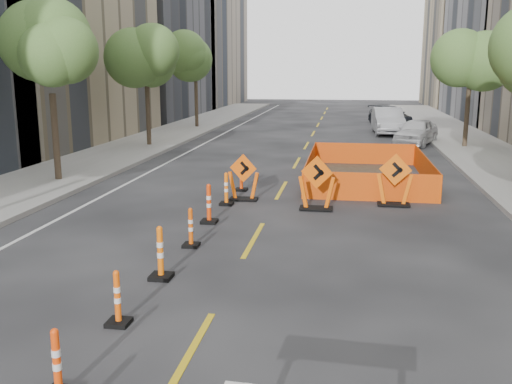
% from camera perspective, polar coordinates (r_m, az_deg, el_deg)
% --- Properties ---
extents(ground_plane, '(140.00, 140.00, 0.00)m').
position_cam_1_polar(ground_plane, '(10.62, -3.80, -11.01)').
color(ground_plane, black).
extents(sidewalk_left, '(4.00, 90.00, 0.15)m').
position_cam_1_polar(sidewalk_left, '(24.60, -18.18, 2.02)').
color(sidewalk_left, gray).
rests_on(sidewalk_left, ground).
extents(bld_left_d, '(12.00, 16.00, 14.00)m').
position_cam_1_polar(bld_left_d, '(52.44, -12.83, 15.04)').
color(bld_left_d, '#4C4C51').
rests_on(bld_left_d, ground).
extents(bld_left_e, '(12.00, 20.00, 20.00)m').
position_cam_1_polar(bld_left_e, '(68.13, -7.63, 17.05)').
color(bld_left_e, gray).
rests_on(bld_left_e, ground).
extents(bld_right_e, '(12.00, 14.00, 16.00)m').
position_cam_1_polar(bld_right_e, '(69.79, 22.08, 14.53)').
color(bld_right_e, tan).
rests_on(bld_right_e, ground).
extents(tree_l_b, '(2.80, 2.80, 5.95)m').
position_cam_1_polar(tree_l_b, '(22.21, -19.93, 12.41)').
color(tree_l_b, '#382B1E').
rests_on(tree_l_b, ground).
extents(tree_l_c, '(2.80, 2.80, 5.95)m').
position_cam_1_polar(tree_l_c, '(31.36, -10.94, 12.66)').
color(tree_l_c, '#382B1E').
rests_on(tree_l_c, ground).
extents(tree_l_d, '(2.80, 2.80, 5.95)m').
position_cam_1_polar(tree_l_d, '(40.91, -6.07, 12.67)').
color(tree_l_d, '#382B1E').
rests_on(tree_l_d, ground).
extents(tree_r_c, '(2.80, 2.80, 5.95)m').
position_cam_1_polar(tree_r_c, '(32.10, 20.70, 12.09)').
color(tree_r_c, '#382B1E').
rests_on(tree_r_c, ground).
extents(channelizer_1, '(0.38, 0.38, 0.97)m').
position_cam_1_polar(channelizer_1, '(8.07, -19.29, -15.85)').
color(channelizer_1, '#EF400A').
rests_on(channelizer_1, ground).
extents(channelizer_2, '(0.38, 0.38, 0.96)m').
position_cam_1_polar(channelizer_2, '(9.86, -13.69, -10.23)').
color(channelizer_2, '#F0540A').
rests_on(channelizer_2, ground).
extents(channelizer_3, '(0.44, 0.44, 1.11)m').
position_cam_1_polar(channelizer_3, '(11.72, -9.55, -5.99)').
color(channelizer_3, orange).
rests_on(channelizer_3, ground).
extents(channelizer_4, '(0.38, 0.38, 0.96)m').
position_cam_1_polar(channelizer_4, '(13.71, -6.55, -3.53)').
color(channelizer_4, '#DA4D09').
rests_on(channelizer_4, ground).
extents(channelizer_5, '(0.44, 0.44, 1.10)m').
position_cam_1_polar(channelizer_5, '(15.73, -4.73, -1.15)').
color(channelizer_5, '#E53A09').
rests_on(channelizer_5, ground).
extents(channelizer_6, '(0.41, 0.41, 1.03)m').
position_cam_1_polar(channelizer_6, '(17.79, -3.00, 0.33)').
color(channelizer_6, '#FF670A').
rests_on(channelizer_6, ground).
extents(channelizer_7, '(0.41, 0.41, 1.04)m').
position_cam_1_polar(channelizer_7, '(19.85, -1.47, 1.60)').
color(channelizer_7, '#FF410A').
rests_on(channelizer_7, ground).
extents(chevron_sign_left, '(1.12, 0.81, 1.52)m').
position_cam_1_polar(chevron_sign_left, '(18.36, -1.26, 1.49)').
color(chevron_sign_left, '#F2590A').
rests_on(chevron_sign_left, ground).
extents(chevron_sign_center, '(1.26, 0.97, 1.66)m').
position_cam_1_polar(chevron_sign_center, '(17.18, 6.09, 0.91)').
color(chevron_sign_center, '#EC5909').
rests_on(chevron_sign_center, ground).
extents(chevron_sign_right, '(1.20, 0.85, 1.65)m').
position_cam_1_polar(chevron_sign_right, '(18.09, 13.71, 1.18)').
color(chevron_sign_right, '#EC5D09').
rests_on(chevron_sign_right, ground).
extents(safety_fence, '(4.38, 7.44, 0.93)m').
position_cam_1_polar(safety_fence, '(22.29, 11.02, 2.41)').
color(safety_fence, '#DD400B').
rests_on(safety_fence, ground).
extents(parked_car_near, '(3.11, 4.60, 1.45)m').
position_cam_1_polar(parked_car_near, '(33.23, 15.74, 5.82)').
color(parked_car_near, silver).
rests_on(parked_car_near, ground).
extents(parked_car_mid, '(2.00, 5.17, 1.68)m').
position_cam_1_polar(parked_car_mid, '(38.34, 13.03, 6.94)').
color(parked_car_mid, '#9B9BA0').
rests_on(parked_car_mid, ground).
extents(parked_car_far, '(3.51, 5.25, 1.41)m').
position_cam_1_polar(parked_car_far, '(44.48, 13.22, 7.45)').
color(parked_car_far, black).
rests_on(parked_car_far, ground).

